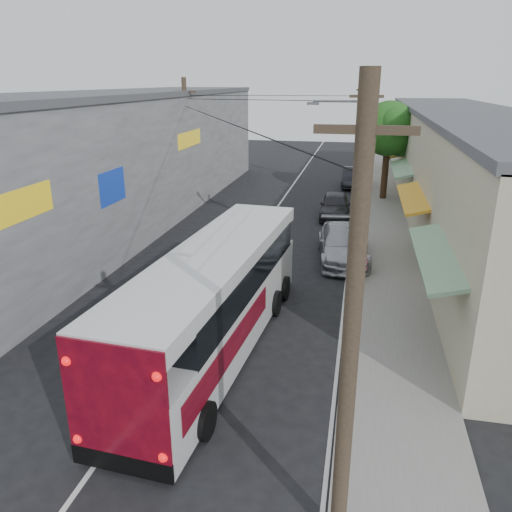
% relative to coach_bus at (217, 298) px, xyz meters
% --- Properties ---
extents(ground, '(120.00, 120.00, 0.00)m').
position_rel_coach_bus_xyz_m(ground, '(-1.21, -4.09, -1.67)').
color(ground, black).
rests_on(ground, ground).
extents(sidewalk, '(3.00, 80.00, 0.12)m').
position_rel_coach_bus_xyz_m(sidewalk, '(5.29, 15.91, -1.61)').
color(sidewalk, slate).
rests_on(sidewalk, ground).
extents(building_right, '(7.09, 40.00, 6.25)m').
position_rel_coach_bus_xyz_m(building_right, '(9.78, 17.91, 1.48)').
color(building_right, '#BEB897').
rests_on(building_right, ground).
extents(building_left, '(7.20, 36.00, 7.25)m').
position_rel_coach_bus_xyz_m(building_left, '(-9.70, 13.90, 1.98)').
color(building_left, gray).
rests_on(building_left, ground).
extents(utility_poles, '(11.80, 45.28, 8.00)m').
position_rel_coach_bus_xyz_m(utility_poles, '(1.92, 16.23, 2.46)').
color(utility_poles, '#473828').
rests_on(utility_poles, ground).
extents(street_tree, '(4.40, 4.00, 6.60)m').
position_rel_coach_bus_xyz_m(street_tree, '(5.66, 21.92, 3.00)').
color(street_tree, '#3F2B19').
rests_on(street_tree, ground).
extents(coach_bus, '(3.24, 11.35, 3.23)m').
position_rel_coach_bus_xyz_m(coach_bus, '(0.00, 0.00, 0.00)').
color(coach_bus, silver).
rests_on(coach_bus, ground).
extents(jeepney, '(2.70, 5.38, 1.46)m').
position_rel_coach_bus_xyz_m(jeepney, '(-2.61, 1.50, -0.94)').
color(jeepney, '#B6B7BD').
rests_on(jeepney, ground).
extents(parked_suv, '(2.76, 5.47, 1.52)m').
position_rel_coach_bus_xyz_m(parked_suv, '(3.39, 8.91, -0.91)').
color(parked_suv, '#A4A5AC').
rests_on(parked_suv, ground).
extents(parked_car_mid, '(1.91, 4.42, 1.48)m').
position_rel_coach_bus_xyz_m(parked_car_mid, '(2.59, 16.45, -0.93)').
color(parked_car_mid, '#28272C').
rests_on(parked_car_mid, ground).
extents(parked_car_far, '(1.58, 4.45, 1.46)m').
position_rel_coach_bus_xyz_m(parked_car_far, '(3.39, 26.02, -0.94)').
color(parked_car_far, '#212227').
rests_on(parked_car_far, ground).
extents(pedestrian_near, '(0.64, 0.43, 1.74)m').
position_rel_coach_bus_xyz_m(pedestrian_near, '(4.19, 5.99, -0.68)').
color(pedestrian_near, pink).
rests_on(pedestrian_near, sidewalk).
extents(pedestrian_far, '(0.93, 0.82, 1.62)m').
position_rel_coach_bus_xyz_m(pedestrian_far, '(4.22, 10.75, -0.74)').
color(pedestrian_far, '#7C92B5').
rests_on(pedestrian_far, sidewalk).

